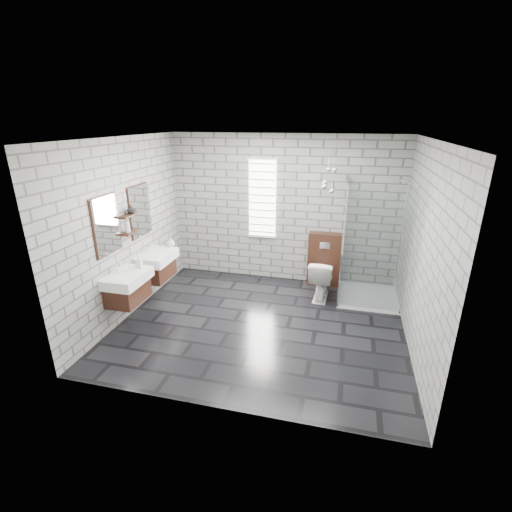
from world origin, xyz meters
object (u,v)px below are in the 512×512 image
at_px(vanity_right, 155,258).
at_px(toilet, 321,279).
at_px(vanity_left, 125,279).
at_px(cistern_panel, 324,259).
at_px(shower_enclosure, 364,273).

distance_m(vanity_right, toilet, 2.84).
bearing_deg(vanity_right, vanity_left, -90.00).
height_order(vanity_left, toilet, vanity_left).
relative_size(vanity_left, vanity_right, 1.00).
bearing_deg(vanity_left, vanity_right, 90.00).
bearing_deg(cistern_panel, shower_enclosure, -36.41).
height_order(vanity_left, cistern_panel, vanity_left).
distance_m(vanity_left, shower_enclosure, 3.80).
height_order(vanity_right, toilet, vanity_right).
height_order(vanity_left, shower_enclosure, shower_enclosure).
bearing_deg(toilet, cistern_panel, -87.39).
relative_size(vanity_right, shower_enclosure, 0.77).
bearing_deg(vanity_left, toilet, 30.83).
xyz_separation_m(cistern_panel, toilet, (0.00, -0.57, -0.15)).
distance_m(vanity_right, cistern_panel, 3.02).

